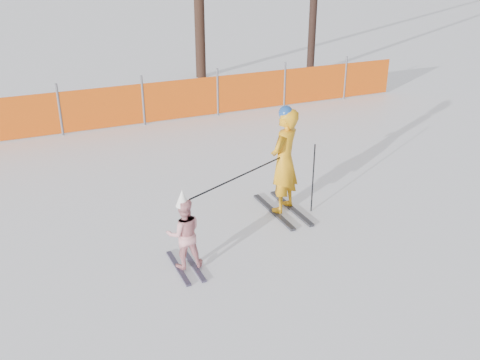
# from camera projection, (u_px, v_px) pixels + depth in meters

# --- Properties ---
(ground) EXTENTS (120.00, 120.00, 0.00)m
(ground) POSITION_uv_depth(u_px,v_px,m) (254.00, 254.00, 7.88)
(ground) COLOR white
(ground) RESTS_ON ground
(adult) EXTENTS (0.77, 1.39, 1.86)m
(adult) POSITION_uv_depth(u_px,v_px,m) (284.00, 161.00, 8.78)
(adult) COLOR black
(adult) RESTS_ON ground
(child) EXTENTS (0.55, 0.93, 1.21)m
(child) POSITION_uv_depth(u_px,v_px,m) (184.00, 233.00, 7.34)
(child) COLOR black
(child) RESTS_ON ground
(ski_poles) EXTENTS (2.43, 0.89, 1.21)m
(ski_poles) POSITION_uv_depth(u_px,v_px,m) (268.00, 177.00, 8.31)
(ski_poles) COLOR black
(ski_poles) RESTS_ON ground
(safety_fence) EXTENTS (17.56, 0.06, 1.25)m
(safety_fence) POSITION_uv_depth(u_px,v_px,m) (90.00, 109.00, 12.83)
(safety_fence) COLOR #595960
(safety_fence) RESTS_ON ground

